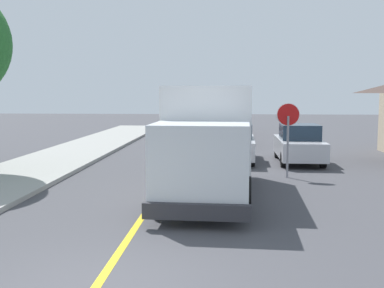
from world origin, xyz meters
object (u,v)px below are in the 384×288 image
object	(u,v)px
parked_van_across	(299,144)
parked_car_furthest	(225,119)
box_truck	(210,135)
parked_car_near	(234,143)
stop_sign	(288,126)
parked_car_far	(226,124)
parked_car_mid	(227,131)

from	to	relation	value
parked_van_across	parked_car_furthest	bearing A→B (deg)	99.22
box_truck	parked_car_near	world-z (taller)	box_truck
box_truck	parked_car_furthest	size ratio (longest dim) A/B	1.63
parked_car_furthest	box_truck	bearing A→B (deg)	-90.95
stop_sign	parked_car_far	bearing A→B (deg)	97.25
parked_car_near	parked_car_mid	bearing A→B (deg)	92.35
parked_car_mid	parked_car_furthest	xyz separation A→B (m)	(-0.12, 12.90, 0.00)
parked_car_near	parked_van_across	world-z (taller)	same
parked_van_across	parked_car_near	bearing A→B (deg)	176.04
parked_car_near	parked_car_furthest	bearing A→B (deg)	91.14
parked_car_near	parked_car_mid	world-z (taller)	same
parked_car_near	parked_van_across	distance (m)	2.83
box_truck	parked_car_mid	size ratio (longest dim) A/B	1.64
parked_car_furthest	parked_car_mid	bearing A→B (deg)	-89.49
parked_car_near	box_truck	bearing A→B (deg)	-96.90
box_truck	parked_car_far	xyz separation A→B (m)	(0.53, 19.75, -0.97)
parked_van_across	stop_sign	world-z (taller)	stop_sign
parked_car_near	stop_sign	bearing A→B (deg)	-64.70
parked_car_far	parked_car_furthest	distance (m)	6.66
box_truck	parked_van_across	world-z (taller)	box_truck
box_truck	stop_sign	bearing A→B (deg)	47.60
stop_sign	parked_van_across	bearing A→B (deg)	75.27
box_truck	stop_sign	world-z (taller)	box_truck
box_truck	parked_car_furthest	world-z (taller)	box_truck
parked_car_furthest	stop_sign	size ratio (longest dim) A/B	1.69
parked_car_mid	parked_car_furthest	size ratio (longest dim) A/B	0.99
parked_car_far	parked_car_mid	bearing A→B (deg)	-89.80
parked_car_far	parked_van_across	xyz separation A→B (m)	(3.12, -13.12, 0.00)
parked_car_far	parked_car_furthest	xyz separation A→B (m)	(-0.09, 6.66, 0.00)
box_truck	stop_sign	size ratio (longest dim) A/B	2.75
parked_car_mid	stop_sign	world-z (taller)	stop_sign
box_truck	parked_car_near	xyz separation A→B (m)	(0.83, 6.83, -0.97)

